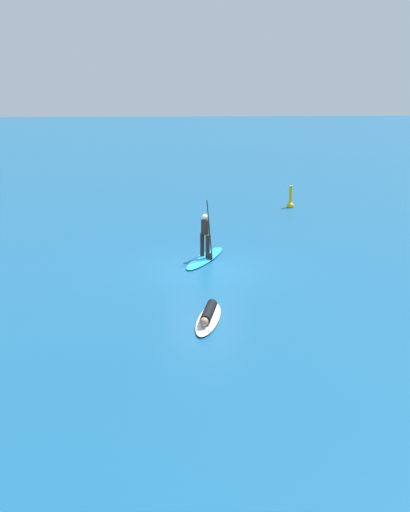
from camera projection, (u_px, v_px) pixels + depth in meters
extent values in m
plane|color=navy|center=(205.00, 269.00, 23.22)|extent=(120.00, 120.00, 0.00)
ellipsoid|color=white|center=(208.00, 319.00, 18.69)|extent=(1.15, 2.60, 0.11)
cylinder|color=black|center=(209.00, 312.00, 18.67)|extent=(0.58, 1.35, 0.31)
sphere|color=#A37556|center=(204.00, 322.00, 17.93)|extent=(0.30, 0.30, 0.25)
ellipsoid|color=#1E8CD1|center=(205.00, 258.00, 24.32)|extent=(1.96, 3.11, 0.10)
cylinder|color=black|center=(202.00, 244.00, 24.30)|extent=(0.21, 0.21, 0.91)
cylinder|color=black|center=(208.00, 247.00, 24.03)|extent=(0.21, 0.21, 0.91)
cylinder|color=black|center=(205.00, 227.00, 23.94)|extent=(0.40, 0.40, 0.56)
sphere|color=beige|center=(205.00, 217.00, 23.83)|extent=(0.29, 0.29, 0.22)
cylinder|color=black|center=(209.00, 230.00, 23.73)|extent=(0.25, 0.15, 2.27)
cube|color=black|center=(209.00, 257.00, 24.06)|extent=(0.21, 0.14, 0.32)
sphere|color=yellow|center=(290.00, 206.00, 32.57)|extent=(0.36, 0.36, 0.36)
cylinder|color=yellow|center=(291.00, 196.00, 32.43)|extent=(0.16, 0.16, 1.13)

